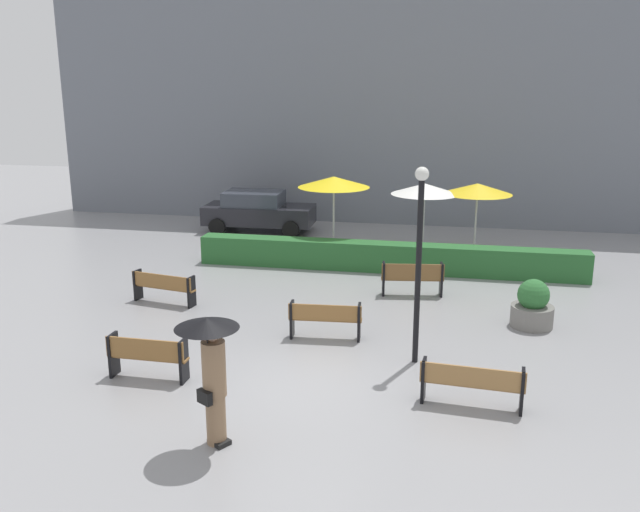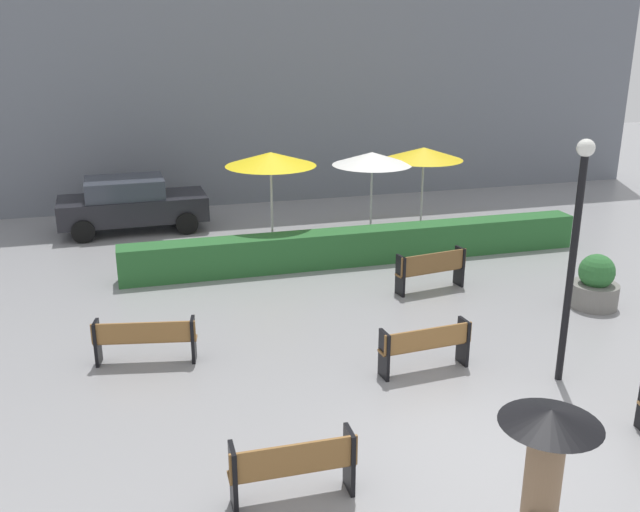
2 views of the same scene
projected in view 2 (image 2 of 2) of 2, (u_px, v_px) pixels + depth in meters
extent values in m
plane|color=gray|center=(493.00, 451.00, 9.79)|extent=(60.00, 60.00, 0.00)
cube|color=brown|center=(430.00, 271.00, 15.71)|extent=(1.71, 0.50, 0.04)
cube|color=brown|center=(434.00, 263.00, 15.50)|extent=(1.68, 0.29, 0.44)
cube|color=black|center=(400.00, 276.00, 15.39)|extent=(0.11, 0.36, 0.92)
cube|color=black|center=(459.00, 266.00, 15.99)|extent=(0.11, 0.36, 0.92)
cube|color=olive|center=(146.00, 340.00, 12.30)|extent=(1.81, 0.57, 0.04)
cube|color=olive|center=(144.00, 332.00, 12.10)|extent=(1.77, 0.38, 0.37)
cube|color=black|center=(97.00, 343.00, 12.22)|extent=(0.12, 0.34, 0.82)
cube|color=black|center=(193.00, 339.00, 12.35)|extent=(0.12, 0.34, 0.82)
cube|color=olive|center=(292.00, 468.00, 8.69)|extent=(1.61, 0.28, 0.04)
cube|color=olive|center=(295.00, 459.00, 8.47)|extent=(1.61, 0.06, 0.42)
cube|color=black|center=(233.00, 479.00, 8.48)|extent=(0.06, 0.37, 0.88)
cube|color=black|center=(349.00, 460.00, 8.85)|extent=(0.06, 0.37, 0.88)
cube|color=olive|center=(424.00, 346.00, 11.99)|extent=(1.67, 0.38, 0.04)
cube|color=olive|center=(429.00, 338.00, 11.79)|extent=(1.65, 0.17, 0.37)
cube|color=black|center=(384.00, 355.00, 11.73)|extent=(0.09, 0.36, 0.85)
cube|color=black|center=(463.00, 342.00, 12.23)|extent=(0.09, 0.36, 0.85)
cylinder|color=#8C6B4C|center=(543.00, 480.00, 7.07)|extent=(0.38, 0.38, 0.92)
sphere|color=tan|center=(548.00, 431.00, 6.89)|extent=(0.21, 0.21, 0.21)
cylinder|color=black|center=(546.00, 456.00, 6.87)|extent=(0.02, 0.02, 0.90)
cone|color=black|center=(551.00, 417.00, 6.73)|extent=(1.01, 1.01, 0.16)
cylinder|color=slate|center=(594.00, 295.00, 14.81)|extent=(1.00, 1.00, 0.52)
sphere|color=#2D6B33|center=(597.00, 272.00, 14.65)|extent=(0.75, 0.75, 0.75)
cylinder|color=black|center=(571.00, 273.00, 11.21)|extent=(0.12, 0.12, 3.83)
sphere|color=white|center=(586.00, 148.00, 10.58)|extent=(0.28, 0.28, 0.28)
cylinder|color=silver|center=(272.00, 206.00, 18.15)|extent=(0.06, 0.06, 2.50)
cone|color=yellow|center=(271.00, 159.00, 17.76)|extent=(2.35, 2.35, 0.35)
cylinder|color=silver|center=(371.00, 199.00, 19.35)|extent=(0.06, 0.06, 2.29)
cone|color=white|center=(372.00, 158.00, 18.99)|extent=(2.20, 2.20, 0.35)
cylinder|color=silver|center=(422.00, 193.00, 20.09)|extent=(0.06, 0.06, 2.29)
cone|color=yellow|center=(424.00, 153.00, 19.73)|extent=(2.24, 2.24, 0.35)
cube|color=#28602D|center=(360.00, 246.00, 17.56)|extent=(11.87, 0.70, 0.88)
cube|color=slate|center=(264.00, 66.00, 23.01)|extent=(28.00, 1.20, 9.02)
cube|color=black|center=(133.00, 208.00, 20.31)|extent=(4.25, 1.87, 0.70)
cube|color=#333842|center=(124.00, 188.00, 20.06)|extent=(2.25, 1.67, 0.55)
cylinder|color=black|center=(180.00, 209.00, 21.62)|extent=(0.65, 0.24, 0.64)
cylinder|color=black|center=(187.00, 223.00, 20.03)|extent=(0.65, 0.24, 0.64)
cylinder|color=black|center=(84.00, 216.00, 20.81)|extent=(0.65, 0.24, 0.64)
cylinder|color=black|center=(83.00, 232.00, 19.23)|extent=(0.65, 0.24, 0.64)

